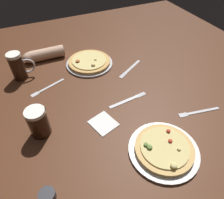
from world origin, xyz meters
TOP-DOWN VIEW (x-y plane):
  - ground_plane at (0.00, 0.00)m, footprint 2.40×2.40m
  - pizza_plate_near at (0.08, -0.37)m, footprint 0.30×0.30m
  - pizza_plate_far at (0.01, 0.39)m, footprint 0.30×0.30m
  - beer_mug_dark at (-0.38, -0.04)m, footprint 0.09×0.14m
  - beer_mug_amber at (-0.41, 0.42)m, footprint 0.14×0.08m
  - ramekin_sauce at (-0.42, -0.36)m, footprint 0.06×0.06m
  - napkin_folded at (-0.10, -0.12)m, footprint 0.14×0.15m
  - fork_left at (-0.29, 0.26)m, footprint 0.21×0.09m
  - knife_right at (0.23, 0.23)m, footprint 0.21×0.13m
  - fork_spare at (0.37, -0.25)m, footprint 0.22×0.06m
  - knife_spare at (0.09, -0.02)m, footprint 0.23×0.04m
  - diner_arm at (-0.25, 0.57)m, footprint 0.27×0.08m

SIDE VIEW (x-z plane):
  - ground_plane at x=0.00m, z-range -0.03..0.00m
  - fork_spare at x=0.37m, z-range 0.00..0.01m
  - knife_right at x=0.23m, z-range 0.00..0.01m
  - knife_spare at x=0.09m, z-range 0.00..0.01m
  - fork_left at x=-0.29m, z-range 0.00..0.01m
  - napkin_folded at x=-0.10m, z-range 0.00..0.01m
  - pizza_plate_near at x=0.08m, z-range -0.01..0.04m
  - pizza_plate_far at x=0.01m, z-range -0.01..0.04m
  - ramekin_sauce at x=-0.42m, z-range 0.00..0.04m
  - diner_arm at x=-0.25m, z-range 0.00..0.08m
  - beer_mug_dark at x=-0.38m, z-range 0.00..0.15m
  - beer_mug_amber at x=-0.41m, z-range 0.00..0.17m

